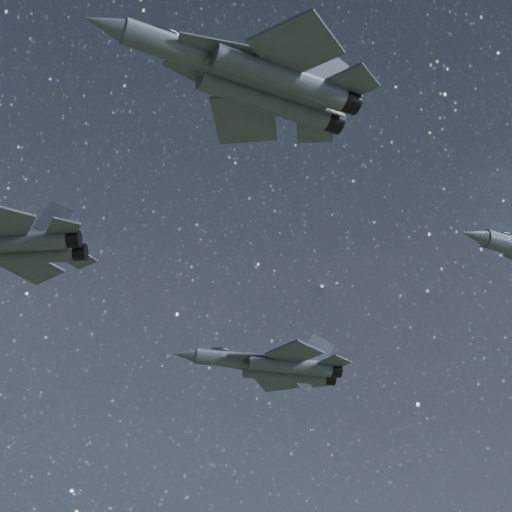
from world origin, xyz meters
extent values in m
cube|color=#3A4048|center=(-22.04, 4.84, 152.55)|extent=(8.59, 3.38, 1.34)
cylinder|color=#3A4048|center=(-21.87, 3.74, 152.09)|extent=(8.81, 3.49, 1.61)
cylinder|color=#3A4048|center=(-21.41, 5.75, 152.09)|extent=(8.81, 3.49, 1.61)
cylinder|color=black|center=(-17.24, 2.69, 152.09)|extent=(1.64, 1.75, 1.49)
cylinder|color=black|center=(-16.78, 4.70, 152.09)|extent=(1.64, 1.75, 1.49)
cube|color=#3A4048|center=(-22.62, 1.37, 152.29)|extent=(5.16, 5.48, 0.21)
cube|color=#3A4048|center=(-21.07, 8.21, 152.29)|extent=(5.91, 5.91, 0.21)
cube|color=#3A4048|center=(-17.94, 1.47, 152.29)|extent=(3.03, 3.17, 0.15)
cube|color=#3A4048|center=(-16.89, 6.10, 152.29)|extent=(3.49, 3.50, 0.15)
cube|color=#3A4048|center=(-19.01, 2.82, 154.05)|extent=(3.47, 1.23, 3.67)
cube|color=#3A4048|center=(-18.44, 5.34, 154.05)|extent=(3.58, 0.67, 3.67)
cylinder|color=#3A4048|center=(-1.49, 20.74, 150.38)|extent=(7.86, 2.35, 1.63)
cone|color=#3A4048|center=(-6.49, 20.26, 150.38)|extent=(2.64, 1.69, 1.46)
ellipsoid|color=black|center=(-2.74, 20.62, 151.16)|extent=(2.58, 1.33, 0.81)
cube|color=#3A4048|center=(3.92, 21.24, 150.33)|extent=(8.68, 2.37, 1.36)
cylinder|color=#3A4048|center=(4.44, 20.24, 149.85)|extent=(8.90, 2.45, 1.63)
cylinder|color=#3A4048|center=(4.24, 22.32, 149.85)|extent=(8.90, 2.45, 1.63)
cylinder|color=black|center=(9.23, 20.69, 149.85)|extent=(1.49, 1.63, 1.51)
cylinder|color=black|center=(9.03, 22.78, 149.85)|extent=(1.49, 1.63, 1.51)
cube|color=#3A4048|center=(0.52, 19.51, 150.25)|extent=(5.52, 1.68, 0.13)
cube|color=#3A4048|center=(0.25, 22.32, 150.25)|extent=(5.54, 2.64, 0.13)
cube|color=#3A4048|center=(4.47, 17.72, 150.06)|extent=(5.89, 5.99, 0.21)
cube|color=#3A4048|center=(3.80, 24.80, 150.06)|extent=(5.57, 5.80, 0.21)
cube|color=#3A4048|center=(8.94, 19.30, 150.06)|extent=(3.47, 3.52, 0.16)
cube|color=#3A4048|center=(8.49, 24.09, 150.06)|extent=(3.28, 3.38, 0.16)
cube|color=#3A4048|center=(7.48, 20.27, 151.84)|extent=(3.65, 0.55, 3.72)
cube|color=#3A4048|center=(7.24, 22.87, 151.84)|extent=(3.61, 0.80, 3.72)
cylinder|color=#3A4048|center=(-9.31, -22.92, 149.30)|extent=(7.71, 3.86, 1.60)
cone|color=#3A4048|center=(-13.99, -24.44, 149.30)|extent=(2.78, 2.13, 1.44)
ellipsoid|color=black|center=(-10.48, -23.30, 150.07)|extent=(2.65, 1.78, 0.79)
cube|color=#3A4048|center=(-4.23, -21.27, 149.25)|extent=(8.48, 4.06, 1.33)
cylinder|color=#3A4048|center=(-3.53, -22.12, 148.78)|extent=(8.69, 4.18, 1.60)
cylinder|color=#3A4048|center=(-4.16, -20.17, 148.78)|extent=(8.69, 4.18, 1.60)
cylinder|color=black|center=(0.96, -20.67, 148.78)|extent=(1.72, 1.82, 1.48)
cylinder|color=black|center=(0.33, -18.71, 148.78)|extent=(1.72, 1.82, 1.48)
cube|color=#3A4048|center=(-7.12, -23.67, 149.17)|extent=(5.43, 1.77, 0.12)
cube|color=#3A4048|center=(-7.98, -21.03, 149.17)|extent=(5.21, 3.57, 0.12)
cube|color=#3A4048|center=(-2.96, -24.53, 148.99)|extent=(5.88, 5.82, 0.21)
cube|color=#3A4048|center=(-5.12, -17.89, 148.99)|extent=(4.85, 5.22, 0.21)
cube|color=#3A4048|center=(0.98, -22.06, 148.99)|extent=(3.48, 3.47, 0.15)
cube|color=#3A4048|center=(-0.47, -17.57, 148.99)|extent=(2.84, 3.00, 0.15)
cube|color=#3A4048|center=(-0.62, -21.45, 150.73)|extent=(3.52, 0.98, 3.65)
cube|color=#3A4048|center=(-1.41, -19.01, 150.73)|extent=(3.35, 1.53, 3.65)
cone|color=#3A4048|center=(13.42, -8.68, 147.78)|extent=(2.47, 1.85, 1.28)
ellipsoid|color=black|center=(16.59, -7.75, 148.46)|extent=(2.36, 1.54, 0.71)
camera|label=1|loc=(-10.11, -59.22, 112.34)|focal=60.00mm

